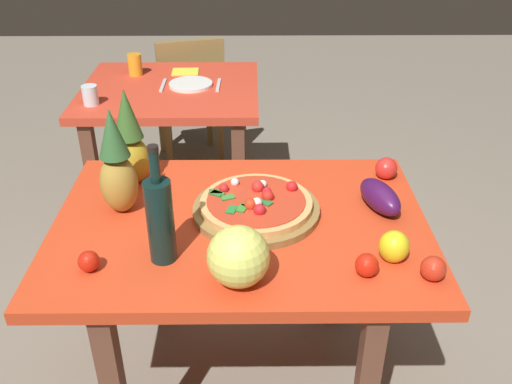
% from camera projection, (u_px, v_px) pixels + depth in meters
% --- Properties ---
extents(display_table, '(1.18, 0.83, 0.76)m').
position_uv_depth(display_table, '(241.00, 246.00, 1.82)').
color(display_table, brown).
rests_on(display_table, ground_plane).
extents(background_table, '(0.89, 0.80, 0.76)m').
position_uv_depth(background_table, '(172.00, 110.00, 2.87)').
color(background_table, brown).
rests_on(background_table, ground_plane).
extents(dining_chair, '(0.49, 0.49, 0.85)m').
position_uv_depth(dining_chair, '(190.00, 94.00, 3.49)').
color(dining_chair, olive).
rests_on(dining_chair, ground_plane).
extents(pizza_board, '(0.41, 0.41, 0.02)m').
position_uv_depth(pizza_board, '(256.00, 210.00, 1.80)').
color(pizza_board, olive).
rests_on(pizza_board, display_table).
extents(pizza, '(0.36, 0.36, 0.06)m').
position_uv_depth(pizza, '(256.00, 202.00, 1.78)').
color(pizza, '#E1A25D').
rests_on(pizza, pizza_board).
extents(wine_bottle, '(0.08, 0.08, 0.36)m').
position_uv_depth(wine_bottle, '(160.00, 219.00, 1.53)').
color(wine_bottle, black).
rests_on(wine_bottle, display_table).
extents(pineapple_left, '(0.12, 0.12, 0.35)m').
position_uv_depth(pineapple_left, '(117.00, 167.00, 1.74)').
color(pineapple_left, '#AB8836').
rests_on(pineapple_left, display_table).
extents(pineapple_right, '(0.12, 0.12, 0.35)m').
position_uv_depth(pineapple_right, '(130.00, 142.00, 1.90)').
color(pineapple_right, '#AE8F22').
rests_on(pineapple_right, display_table).
extents(melon, '(0.17, 0.17, 0.17)m').
position_uv_depth(melon, '(240.00, 257.00, 1.47)').
color(melon, '#D9E165').
rests_on(melon, display_table).
extents(bell_pepper, '(0.09, 0.09, 0.10)m').
position_uv_depth(bell_pepper, '(394.00, 247.00, 1.57)').
color(bell_pepper, yellow).
rests_on(bell_pepper, display_table).
extents(eggplant, '(0.15, 0.22, 0.09)m').
position_uv_depth(eggplant, '(380.00, 197.00, 1.80)').
color(eggplant, '#3E1245').
rests_on(eggplant, display_table).
extents(tomato_beside_pepper, '(0.06, 0.06, 0.06)m').
position_uv_depth(tomato_beside_pepper, '(89.00, 261.00, 1.54)').
color(tomato_beside_pepper, red).
rests_on(tomato_beside_pepper, display_table).
extents(tomato_at_corner, '(0.07, 0.07, 0.07)m').
position_uv_depth(tomato_at_corner, '(367.00, 265.00, 1.52)').
color(tomato_at_corner, red).
rests_on(tomato_at_corner, display_table).
extents(tomato_by_bottle, '(0.07, 0.07, 0.07)m').
position_uv_depth(tomato_by_bottle, '(433.00, 268.00, 1.50)').
color(tomato_by_bottle, red).
rests_on(tomato_by_bottle, display_table).
extents(tomato_near_board, '(0.08, 0.08, 0.08)m').
position_uv_depth(tomato_near_board, '(386.00, 168.00, 1.98)').
color(tomato_near_board, red).
rests_on(tomato_near_board, display_table).
extents(drinking_glass_juice, '(0.07, 0.07, 0.11)m').
position_uv_depth(drinking_glass_juice, '(135.00, 65.00, 2.94)').
color(drinking_glass_juice, orange).
rests_on(drinking_glass_juice, background_table).
extents(drinking_glass_water, '(0.07, 0.07, 0.09)m').
position_uv_depth(drinking_glass_water, '(90.00, 95.00, 2.58)').
color(drinking_glass_water, silver).
rests_on(drinking_glass_water, background_table).
extents(dinner_plate, '(0.22, 0.22, 0.02)m').
position_uv_depth(dinner_plate, '(191.00, 84.00, 2.82)').
color(dinner_plate, white).
rests_on(dinner_plate, background_table).
extents(fork_utensil, '(0.02, 0.18, 0.01)m').
position_uv_depth(fork_utensil, '(163.00, 85.00, 2.82)').
color(fork_utensil, silver).
rests_on(fork_utensil, background_table).
extents(knife_utensil, '(0.02, 0.18, 0.01)m').
position_uv_depth(knife_utensil, '(218.00, 85.00, 2.82)').
color(knife_utensil, silver).
rests_on(knife_utensil, background_table).
extents(napkin_folded, '(0.15, 0.13, 0.01)m').
position_uv_depth(napkin_folded, '(185.00, 72.00, 3.00)').
color(napkin_folded, yellow).
rests_on(napkin_folded, background_table).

